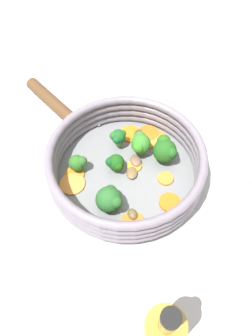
{
  "coord_description": "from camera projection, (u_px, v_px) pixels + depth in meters",
  "views": [
    {
      "loc": [
        0.27,
        -0.22,
        0.53
      ],
      "look_at": [
        0.0,
        0.0,
        0.03
      ],
      "focal_mm": 35.0,
      "sensor_mm": 36.0,
      "label": 1
    }
  ],
  "objects": [
    {
      "name": "skillet_handle",
      "position": [
        55.0,
        104.0,
        0.71
      ],
      "size": [
        0.18,
        0.04,
        0.03
      ],
      "primitive_type": "cylinder",
      "rotation": [
        1.57,
        0.0,
        4.76
      ],
      "color": "brown",
      "rests_on": "skillet"
    },
    {
      "name": "carrot_slice_9",
      "position": [
        74.0,
        175.0,
        0.62
      ],
      "size": [
        0.05,
        0.05,
        0.0
      ],
      "primitive_type": "cylinder",
      "rotation": [
        0.0,
        0.0,
        5.32
      ],
      "color": "orange",
      "rests_on": "skillet"
    },
    {
      "name": "carrot_slice_1",
      "position": [
        72.0,
        184.0,
        0.61
      ],
      "size": [
        0.05,
        0.05,
        0.0
      ],
      "primitive_type": "cylinder",
      "rotation": [
        0.0,
        0.0,
        3.02
      ],
      "color": "#F09240",
      "rests_on": "skillet"
    },
    {
      "name": "carrot_slice_6",
      "position": [
        133.0,
        165.0,
        0.63
      ],
      "size": [
        0.03,
        0.03,
        0.0
      ],
      "primitive_type": "cylinder",
      "rotation": [
        0.0,
        0.0,
        4.49
      ],
      "color": "orange",
      "rests_on": "skillet"
    },
    {
      "name": "mushroom_piece_3",
      "position": [
        132.0,
        214.0,
        0.57
      ],
      "size": [
        0.03,
        0.02,
        0.01
      ],
      "primitive_type": "ellipsoid",
      "rotation": [
        0.0,
        0.0,
        2.77
      ],
      "color": "brown",
      "rests_on": "skillet"
    },
    {
      "name": "carrot_slice_5",
      "position": [
        133.0,
        222.0,
        0.56
      ],
      "size": [
        0.05,
        0.05,
        0.0
      ],
      "primitive_type": "cylinder",
      "rotation": [
        0.0,
        0.0,
        2.95
      ],
      "color": "orange",
      "rests_on": "skillet"
    },
    {
      "name": "skillet_rim_wall",
      "position": [
        126.0,
        163.0,
        0.6
      ],
      "size": [
        0.29,
        0.29,
        0.06
      ],
      "color": "gray",
      "rests_on": "skillet"
    },
    {
      "name": "carrot_slice_3",
      "position": [
        156.0,
        138.0,
        0.67
      ],
      "size": [
        0.05,
        0.05,
        0.0
      ],
      "primitive_type": "cylinder",
      "rotation": [
        0.0,
        0.0,
        5.0
      ],
      "color": "orange",
      "rests_on": "skillet"
    },
    {
      "name": "broccoli_floret_3",
      "position": [
        110.0,
        199.0,
        0.56
      ],
      "size": [
        0.05,
        0.05,
        0.05
      ],
      "color": "#89A85E",
      "rests_on": "skillet"
    },
    {
      "name": "carrot_slice_7",
      "position": [
        148.0,
        140.0,
        0.67
      ],
      "size": [
        0.06,
        0.06,
        0.0
      ],
      "primitive_type": "cylinder",
      "rotation": [
        0.0,
        0.0,
        2.08
      ],
      "color": "#F59B3A",
      "rests_on": "skillet"
    },
    {
      "name": "carrot_slice_0",
      "position": [
        170.0,
        202.0,
        0.59
      ],
      "size": [
        0.05,
        0.05,
        0.01
      ],
      "primitive_type": "cylinder",
      "rotation": [
        0.0,
        0.0,
        0.51
      ],
      "color": "orange",
      "rests_on": "skillet"
    },
    {
      "name": "broccoli_floret_2",
      "position": [
        78.0,
        163.0,
        0.61
      ],
      "size": [
        0.03,
        0.03,
        0.04
      ],
      "color": "#60914A",
      "rests_on": "skillet"
    },
    {
      "name": "skillet_rivet_right",
      "position": [
        70.0,
        143.0,
        0.66
      ],
      "size": [
        0.01,
        0.01,
        0.01
      ],
      "primitive_type": "sphere",
      "color": "gray",
      "rests_on": "skillet"
    },
    {
      "name": "broccoli_floret_5",
      "position": [
        116.0,
        163.0,
        0.61
      ],
      "size": [
        0.04,
        0.03,
        0.04
      ],
      "color": "#6C914A",
      "rests_on": "skillet"
    },
    {
      "name": "broccoli_floret_4",
      "position": [
        165.0,
        150.0,
        0.62
      ],
      "size": [
        0.05,
        0.05,
        0.05
      ],
      "color": "#5C874C",
      "rests_on": "skillet"
    },
    {
      "name": "skillet",
      "position": [
        126.0,
        174.0,
        0.63
      ],
      "size": [
        0.27,
        0.27,
        0.01
      ],
      "primitive_type": "cylinder",
      "color": "gray",
      "rests_on": "ground_plane"
    },
    {
      "name": "broccoli_floret_0",
      "position": [
        118.0,
        137.0,
        0.64
      ],
      "size": [
        0.03,
        0.03,
        0.04
      ],
      "color": "#649353",
      "rests_on": "skillet"
    },
    {
      "name": "carrot_slice_2",
      "position": [
        131.0,
        134.0,
        0.68
      ],
      "size": [
        0.06,
        0.06,
        0.01
      ],
      "primitive_type": "cylinder",
      "rotation": [
        0.0,
        0.0,
        5.35
      ],
      "color": "orange",
      "rests_on": "skillet"
    },
    {
      "name": "carrot_slice_8",
      "position": [
        165.0,
        178.0,
        0.61
      ],
      "size": [
        0.04,
        0.04,
        0.01
      ],
      "primitive_type": "cylinder",
      "rotation": [
        0.0,
        0.0,
        1.87
      ],
      "color": "orange",
      "rests_on": "skillet"
    },
    {
      "name": "mushroom_piece_2",
      "position": [
        139.0,
        135.0,
        0.67
      ],
      "size": [
        0.04,
        0.03,
        0.01
      ],
      "primitive_type": "ellipsoid",
      "rotation": [
        0.0,
        0.0,
        5.59
      ],
      "color": "brown",
      "rests_on": "skillet"
    },
    {
      "name": "broccoli_floret_1",
      "position": [
        140.0,
        143.0,
        0.63
      ],
      "size": [
        0.04,
        0.04,
        0.05
      ],
      "color": "#88A869",
      "rests_on": "skillet"
    },
    {
      "name": "oil_bottle",
      "position": [
        160.0,
        336.0,
        0.4
      ],
      "size": [
        0.04,
        0.04,
        0.22
      ],
      "color": "olive",
      "rests_on": "ground_plane"
    },
    {
      "name": "mushroom_piece_1",
      "position": [
        136.0,
        161.0,
        0.63
      ],
      "size": [
        0.03,
        0.03,
        0.01
      ],
      "primitive_type": "ellipsoid",
      "rotation": [
        0.0,
        0.0,
        5.88
      ],
      "color": "#815C48",
      "rests_on": "skillet"
    },
    {
      "name": "mushroom_piece_0",
      "position": [
        132.0,
        173.0,
        0.62
      ],
      "size": [
        0.03,
        0.03,
        0.01
      ],
      "primitive_type": "ellipsoid",
      "rotation": [
        0.0,
        0.0,
        2.43
      ],
      "color": "brown",
      "rests_on": "skillet"
    },
    {
      "name": "ground_plane",
      "position": [
        126.0,
        176.0,
        0.64
      ],
      "size": [
        4.0,
        4.0,
        0.0
      ],
      "primitive_type": "plane",
      "color": "#B9B8BD"
    },
    {
      "name": "carrot_slice_4",
      "position": [
        148.0,
        133.0,
        0.68
      ],
      "size": [
        0.06,
        0.06,
        0.01
      ],
      "primitive_type": "cylinder",
      "rotation": [
        0.0,
        0.0,
        3.67
      ],
      "color": "orange",
      "rests_on": "skillet"
    },
    {
      "name": "skillet_rivet_left",
      "position": [
        99.0,
        125.0,
        0.69
      ],
      "size": [
        0.01,
        0.01,
        0.01
      ],
      "primitive_type": "sphere",
      "color": "gray",
      "rests_on": "skillet"
    }
  ]
}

